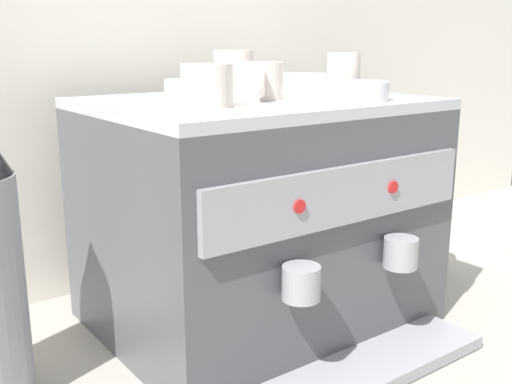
{
  "coord_description": "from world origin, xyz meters",
  "views": [
    {
      "loc": [
        -0.64,
        -0.86,
        0.51
      ],
      "look_at": [
        0.0,
        0.0,
        0.25
      ],
      "focal_mm": 42.35,
      "sensor_mm": 36.0,
      "label": 1
    }
  ],
  "objects_px": {
    "espresso_machine": "(258,214)",
    "ceramic_cup_3": "(235,71)",
    "ceramic_cup_0": "(343,74)",
    "ceramic_cup_1": "(207,85)",
    "ceramic_bowl_1": "(305,83)",
    "ceramic_bowl_0": "(191,89)",
    "ceramic_cup_2": "(261,81)",
    "ceramic_bowl_2": "(353,91)",
    "milk_pitcher": "(424,239)"
  },
  "relations": [
    {
      "from": "espresso_machine",
      "to": "ceramic_cup_3",
      "type": "relative_size",
      "value": 4.93
    },
    {
      "from": "ceramic_cup_0",
      "to": "ceramic_cup_1",
      "type": "xyz_separation_m",
      "value": [
        -0.32,
        -0.03,
        -0.01
      ]
    },
    {
      "from": "ceramic_cup_3",
      "to": "ceramic_bowl_1",
      "type": "relative_size",
      "value": 1.01
    },
    {
      "from": "ceramic_bowl_0",
      "to": "ceramic_bowl_1",
      "type": "distance_m",
      "value": 0.25
    },
    {
      "from": "ceramic_cup_0",
      "to": "ceramic_cup_3",
      "type": "xyz_separation_m",
      "value": [
        -0.13,
        0.17,
        0.0
      ]
    },
    {
      "from": "espresso_machine",
      "to": "ceramic_cup_2",
      "type": "distance_m",
      "value": 0.24
    },
    {
      "from": "espresso_machine",
      "to": "ceramic_bowl_1",
      "type": "bearing_deg",
      "value": 19.95
    },
    {
      "from": "ceramic_bowl_1",
      "to": "ceramic_bowl_2",
      "type": "height_order",
      "value": "ceramic_bowl_1"
    },
    {
      "from": "ceramic_cup_1",
      "to": "ceramic_cup_0",
      "type": "bearing_deg",
      "value": 5.68
    },
    {
      "from": "ceramic_bowl_0",
      "to": "ceramic_bowl_1",
      "type": "height_order",
      "value": "ceramic_bowl_1"
    },
    {
      "from": "ceramic_bowl_2",
      "to": "milk_pitcher",
      "type": "bearing_deg",
      "value": 15.45
    },
    {
      "from": "ceramic_bowl_0",
      "to": "ceramic_bowl_2",
      "type": "height_order",
      "value": "same"
    },
    {
      "from": "ceramic_cup_2",
      "to": "ceramic_bowl_1",
      "type": "relative_size",
      "value": 0.89
    },
    {
      "from": "ceramic_bowl_0",
      "to": "ceramic_cup_2",
      "type": "bearing_deg",
      "value": -52.2
    },
    {
      "from": "ceramic_cup_2",
      "to": "ceramic_bowl_2",
      "type": "bearing_deg",
      "value": -40.16
    },
    {
      "from": "ceramic_bowl_0",
      "to": "milk_pitcher",
      "type": "height_order",
      "value": "ceramic_bowl_0"
    },
    {
      "from": "ceramic_cup_3",
      "to": "ceramic_bowl_2",
      "type": "xyz_separation_m",
      "value": [
        0.06,
        -0.26,
        -0.03
      ]
    },
    {
      "from": "ceramic_cup_1",
      "to": "ceramic_bowl_2",
      "type": "relative_size",
      "value": 0.93
    },
    {
      "from": "ceramic_cup_1",
      "to": "ceramic_bowl_1",
      "type": "bearing_deg",
      "value": 21.99
    },
    {
      "from": "ceramic_cup_2",
      "to": "milk_pitcher",
      "type": "relative_size",
      "value": 0.66
    },
    {
      "from": "espresso_machine",
      "to": "ceramic_bowl_2",
      "type": "distance_m",
      "value": 0.28
    },
    {
      "from": "espresso_machine",
      "to": "milk_pitcher",
      "type": "height_order",
      "value": "espresso_machine"
    },
    {
      "from": "ceramic_cup_3",
      "to": "milk_pitcher",
      "type": "bearing_deg",
      "value": -22.33
    },
    {
      "from": "ceramic_cup_0",
      "to": "ceramic_cup_1",
      "type": "height_order",
      "value": "ceramic_cup_0"
    },
    {
      "from": "ceramic_cup_2",
      "to": "milk_pitcher",
      "type": "bearing_deg",
      "value": -0.68
    },
    {
      "from": "ceramic_bowl_2",
      "to": "espresso_machine",
      "type": "bearing_deg",
      "value": 131.94
    },
    {
      "from": "ceramic_cup_3",
      "to": "ceramic_bowl_0",
      "type": "xyz_separation_m",
      "value": [
        -0.14,
        -0.06,
        -0.03
      ]
    },
    {
      "from": "ceramic_bowl_0",
      "to": "milk_pitcher",
      "type": "relative_size",
      "value": 0.62
    },
    {
      "from": "ceramic_cup_0",
      "to": "ceramic_bowl_0",
      "type": "distance_m",
      "value": 0.29
    },
    {
      "from": "ceramic_bowl_0",
      "to": "milk_pitcher",
      "type": "xyz_separation_m",
      "value": [
        0.54,
        -0.11,
        -0.36
      ]
    },
    {
      "from": "ceramic_cup_1",
      "to": "ceramic_bowl_0",
      "type": "distance_m",
      "value": 0.16
    },
    {
      "from": "ceramic_cup_1",
      "to": "milk_pitcher",
      "type": "bearing_deg",
      "value": 3.56
    },
    {
      "from": "ceramic_cup_1",
      "to": "ceramic_cup_3",
      "type": "distance_m",
      "value": 0.28
    },
    {
      "from": "ceramic_bowl_1",
      "to": "milk_pitcher",
      "type": "height_order",
      "value": "ceramic_bowl_1"
    },
    {
      "from": "ceramic_bowl_1",
      "to": "milk_pitcher",
      "type": "xyz_separation_m",
      "value": [
        0.29,
        -0.09,
        -0.36
      ]
    },
    {
      "from": "espresso_machine",
      "to": "ceramic_cup_2",
      "type": "relative_size",
      "value": 5.6
    },
    {
      "from": "ceramic_cup_3",
      "to": "milk_pitcher",
      "type": "height_order",
      "value": "ceramic_cup_3"
    },
    {
      "from": "espresso_machine",
      "to": "ceramic_bowl_1",
      "type": "relative_size",
      "value": 4.97
    },
    {
      "from": "ceramic_bowl_1",
      "to": "milk_pitcher",
      "type": "relative_size",
      "value": 0.74
    },
    {
      "from": "ceramic_cup_0",
      "to": "ceramic_bowl_1",
      "type": "xyz_separation_m",
      "value": [
        -0.01,
        0.09,
        -0.02
      ]
    },
    {
      "from": "espresso_machine",
      "to": "ceramic_cup_1",
      "type": "distance_m",
      "value": 0.29
    },
    {
      "from": "milk_pitcher",
      "to": "espresso_machine",
      "type": "bearing_deg",
      "value": 176.51
    },
    {
      "from": "ceramic_cup_3",
      "to": "espresso_machine",
      "type": "bearing_deg",
      "value": -109.14
    },
    {
      "from": "ceramic_bowl_2",
      "to": "milk_pitcher",
      "type": "distance_m",
      "value": 0.5
    },
    {
      "from": "espresso_machine",
      "to": "ceramic_cup_0",
      "type": "bearing_deg",
      "value": -10.89
    },
    {
      "from": "espresso_machine",
      "to": "ceramic_bowl_2",
      "type": "xyz_separation_m",
      "value": [
        0.11,
        -0.12,
        0.23
      ]
    },
    {
      "from": "ceramic_cup_3",
      "to": "ceramic_cup_1",
      "type": "bearing_deg",
      "value": -133.41
    },
    {
      "from": "espresso_machine",
      "to": "ceramic_cup_0",
      "type": "distance_m",
      "value": 0.31
    },
    {
      "from": "ceramic_cup_0",
      "to": "milk_pitcher",
      "type": "relative_size",
      "value": 0.59
    },
    {
      "from": "milk_pitcher",
      "to": "ceramic_bowl_2",
      "type": "bearing_deg",
      "value": -164.55
    }
  ]
}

